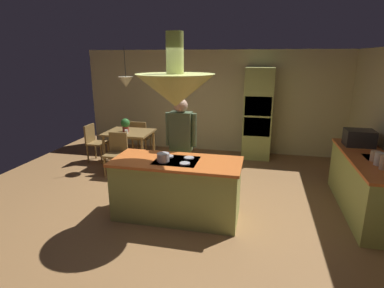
{
  "coord_description": "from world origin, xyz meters",
  "views": [
    {
      "loc": [
        1.18,
        -4.34,
        2.39
      ],
      "look_at": [
        0.1,
        0.4,
        1.0
      ],
      "focal_mm": 28.8,
      "sensor_mm": 36.0,
      "label": 1
    }
  ],
  "objects_px": {
    "chair_by_back_wall": "(140,136)",
    "canister_sugar": "(379,159)",
    "dining_table": "(129,136)",
    "chair_facing_island": "(117,151)",
    "kitchen_island": "(177,189)",
    "cooking_pot_on_cooktop": "(163,157)",
    "oven_tower": "(258,114)",
    "person_at_island": "(181,142)",
    "microwave_on_counter": "(359,138)",
    "chair_at_corner": "(94,140)",
    "potted_plant_on_table": "(125,124)",
    "cup_on_table": "(126,132)",
    "canister_tea": "(375,156)",
    "canister_flour": "(384,163)"
  },
  "relations": [
    {
      "from": "chair_by_back_wall",
      "to": "canister_sugar",
      "type": "bearing_deg",
      "value": 153.12
    },
    {
      "from": "dining_table",
      "to": "chair_facing_island",
      "type": "relative_size",
      "value": 1.17
    },
    {
      "from": "kitchen_island",
      "to": "chair_facing_island",
      "type": "xyz_separation_m",
      "value": [
        -1.7,
        1.46,
        0.05
      ]
    },
    {
      "from": "cooking_pot_on_cooktop",
      "to": "chair_facing_island",
      "type": "bearing_deg",
      "value": 134.14
    },
    {
      "from": "chair_facing_island",
      "to": "canister_sugar",
      "type": "relative_size",
      "value": 4.78
    },
    {
      "from": "oven_tower",
      "to": "cooking_pot_on_cooktop",
      "type": "xyz_separation_m",
      "value": [
        -1.26,
        -3.37,
        -0.09
      ]
    },
    {
      "from": "person_at_island",
      "to": "microwave_on_counter",
      "type": "distance_m",
      "value": 3.05
    },
    {
      "from": "chair_at_corner",
      "to": "potted_plant_on_table",
      "type": "height_order",
      "value": "potted_plant_on_table"
    },
    {
      "from": "oven_tower",
      "to": "canister_sugar",
      "type": "xyz_separation_m",
      "value": [
        1.74,
        -2.8,
        -0.07
      ]
    },
    {
      "from": "oven_tower",
      "to": "cup_on_table",
      "type": "relative_size",
      "value": 23.87
    },
    {
      "from": "kitchen_island",
      "to": "canister_tea",
      "type": "bearing_deg",
      "value": 12.35
    },
    {
      "from": "canister_flour",
      "to": "cooking_pot_on_cooktop",
      "type": "bearing_deg",
      "value": -172.56
    },
    {
      "from": "person_at_island",
      "to": "chair_at_corner",
      "type": "xyz_separation_m",
      "value": [
        -2.48,
        1.41,
        -0.49
      ]
    },
    {
      "from": "canister_tea",
      "to": "oven_tower",
      "type": "bearing_deg",
      "value": 123.58
    },
    {
      "from": "cooking_pot_on_cooktop",
      "to": "cup_on_table",
      "type": "bearing_deg",
      "value": 126.62
    },
    {
      "from": "person_at_island",
      "to": "cup_on_table",
      "type": "distance_m",
      "value": 1.97
    },
    {
      "from": "chair_by_back_wall",
      "to": "canister_flour",
      "type": "bearing_deg",
      "value": 151.34
    },
    {
      "from": "canister_tea",
      "to": "microwave_on_counter",
      "type": "distance_m",
      "value": 0.83
    },
    {
      "from": "chair_at_corner",
      "to": "microwave_on_counter",
      "type": "xyz_separation_m",
      "value": [
        5.43,
        -0.65,
        0.54
      ]
    },
    {
      "from": "kitchen_island",
      "to": "person_at_island",
      "type": "height_order",
      "value": "person_at_island"
    },
    {
      "from": "dining_table",
      "to": "microwave_on_counter",
      "type": "xyz_separation_m",
      "value": [
        4.54,
        -0.65,
        0.4
      ]
    },
    {
      "from": "kitchen_island",
      "to": "canister_tea",
      "type": "distance_m",
      "value": 2.95
    },
    {
      "from": "chair_facing_island",
      "to": "canister_flour",
      "type": "xyz_separation_m",
      "value": [
        4.54,
        -1.19,
        0.5
      ]
    },
    {
      "from": "dining_table",
      "to": "cooking_pot_on_cooktop",
      "type": "relative_size",
      "value": 5.64
    },
    {
      "from": "canister_sugar",
      "to": "microwave_on_counter",
      "type": "height_order",
      "value": "microwave_on_counter"
    },
    {
      "from": "chair_facing_island",
      "to": "canister_tea",
      "type": "relative_size",
      "value": 5.67
    },
    {
      "from": "potted_plant_on_table",
      "to": "canister_tea",
      "type": "distance_m",
      "value": 4.83
    },
    {
      "from": "dining_table",
      "to": "canister_tea",
      "type": "xyz_separation_m",
      "value": [
        4.54,
        -1.48,
        0.33
      ]
    },
    {
      "from": "canister_sugar",
      "to": "microwave_on_counter",
      "type": "relative_size",
      "value": 0.4
    },
    {
      "from": "oven_tower",
      "to": "chair_at_corner",
      "type": "bearing_deg",
      "value": -162.77
    },
    {
      "from": "canister_sugar",
      "to": "microwave_on_counter",
      "type": "xyz_separation_m",
      "value": [
        0.0,
        1.0,
        0.05
      ]
    },
    {
      "from": "chair_by_back_wall",
      "to": "cup_on_table",
      "type": "xyz_separation_m",
      "value": [
        0.04,
        -0.85,
        0.3
      ]
    },
    {
      "from": "canister_sugar",
      "to": "microwave_on_counter",
      "type": "distance_m",
      "value": 1.0
    },
    {
      "from": "cup_on_table",
      "to": "chair_facing_island",
      "type": "bearing_deg",
      "value": -95.21
    },
    {
      "from": "canister_tea",
      "to": "microwave_on_counter",
      "type": "height_order",
      "value": "microwave_on_counter"
    },
    {
      "from": "cup_on_table",
      "to": "canister_tea",
      "type": "height_order",
      "value": "canister_tea"
    },
    {
      "from": "canister_tea",
      "to": "cooking_pot_on_cooktop",
      "type": "height_order",
      "value": "canister_tea"
    },
    {
      "from": "dining_table",
      "to": "kitchen_island",
      "type": "bearing_deg",
      "value": -51.01
    },
    {
      "from": "chair_by_back_wall",
      "to": "canister_sugar",
      "type": "height_order",
      "value": "canister_sugar"
    },
    {
      "from": "oven_tower",
      "to": "potted_plant_on_table",
      "type": "xyz_separation_m",
      "value": [
        -2.86,
        -1.17,
        -0.15
      ]
    },
    {
      "from": "chair_facing_island",
      "to": "cooking_pot_on_cooktop",
      "type": "height_order",
      "value": "cooking_pot_on_cooktop"
    },
    {
      "from": "person_at_island",
      "to": "cup_on_table",
      "type": "xyz_separation_m",
      "value": [
        -1.55,
        1.2,
        -0.19
      ]
    },
    {
      "from": "chair_at_corner",
      "to": "canister_flour",
      "type": "height_order",
      "value": "canister_flour"
    },
    {
      "from": "dining_table",
      "to": "cup_on_table",
      "type": "relative_size",
      "value": 11.28
    },
    {
      "from": "canister_tea",
      "to": "chair_facing_island",
      "type": "bearing_deg",
      "value": 169.58
    },
    {
      "from": "oven_tower",
      "to": "dining_table",
      "type": "distance_m",
      "value": 3.05
    },
    {
      "from": "potted_plant_on_table",
      "to": "chair_at_corner",
      "type": "bearing_deg",
      "value": 178.26
    },
    {
      "from": "canister_flour",
      "to": "cup_on_table",
      "type": "bearing_deg",
      "value": 160.12
    },
    {
      "from": "chair_at_corner",
      "to": "potted_plant_on_table",
      "type": "distance_m",
      "value": 0.93
    },
    {
      "from": "potted_plant_on_table",
      "to": "person_at_island",
      "type": "bearing_deg",
      "value": -40.02
    }
  ]
}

